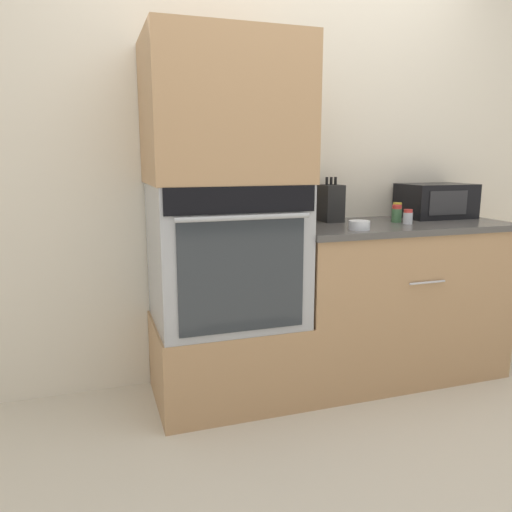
% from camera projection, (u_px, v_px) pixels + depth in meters
% --- Properties ---
extents(ground_plane, '(12.00, 12.00, 0.00)m').
position_uv_depth(ground_plane, '(314.00, 411.00, 2.59)').
color(ground_plane, beige).
extents(wall_back, '(8.00, 0.05, 2.50)m').
position_uv_depth(wall_back, '(274.00, 165.00, 2.94)').
color(wall_back, beige).
rests_on(wall_back, ground_plane).
extents(oven_cabinet_base, '(0.77, 0.60, 0.44)m').
position_uv_depth(oven_cabinet_base, '(227.00, 359.00, 2.71)').
color(oven_cabinet_base, '#A87F56').
rests_on(oven_cabinet_base, ground_plane).
extents(wall_oven, '(0.75, 0.64, 0.73)m').
position_uv_depth(wall_oven, '(226.00, 253.00, 2.59)').
color(wall_oven, '#9EA0A5').
rests_on(wall_oven, oven_cabinet_base).
extents(oven_cabinet_upper, '(0.77, 0.60, 0.70)m').
position_uv_depth(oven_cabinet_upper, '(224.00, 112.00, 2.46)').
color(oven_cabinet_upper, '#A87F56').
rests_on(oven_cabinet_upper, wall_oven).
extents(counter_unit, '(1.30, 0.63, 0.92)m').
position_uv_depth(counter_unit, '(392.00, 299.00, 2.98)').
color(counter_unit, '#A87F56').
rests_on(counter_unit, ground_plane).
extents(microwave, '(0.43, 0.30, 0.21)m').
position_uv_depth(microwave, '(436.00, 201.00, 3.12)').
color(microwave, black).
rests_on(microwave, counter_unit).
extents(knife_block, '(0.11, 0.15, 0.26)m').
position_uv_depth(knife_block, '(331.00, 203.00, 2.93)').
color(knife_block, black).
rests_on(knife_block, counter_unit).
extents(bowl, '(0.11, 0.11, 0.05)m').
position_uv_depth(bowl, '(359.00, 225.00, 2.60)').
color(bowl, silver).
rests_on(bowl, counter_unit).
extents(condiment_jar_near, '(0.06, 0.06, 0.10)m').
position_uv_depth(condiment_jar_near, '(397.00, 214.00, 2.90)').
color(condiment_jar_near, '#427047').
rests_on(condiment_jar_near, counter_unit).
extents(condiment_jar_mid, '(0.05, 0.05, 0.08)m').
position_uv_depth(condiment_jar_mid, '(408.00, 217.00, 2.83)').
color(condiment_jar_mid, silver).
rests_on(condiment_jar_mid, counter_unit).
extents(condiment_jar_far, '(0.06, 0.06, 0.11)m').
position_uv_depth(condiment_jar_far, '(397.00, 212.00, 2.98)').
color(condiment_jar_far, '#427047').
rests_on(condiment_jar_far, counter_unit).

